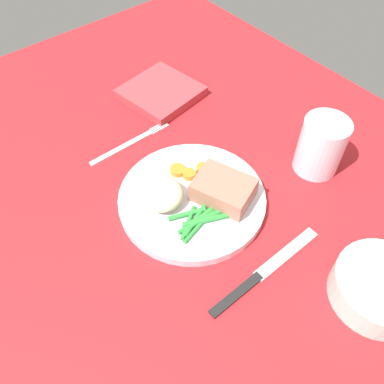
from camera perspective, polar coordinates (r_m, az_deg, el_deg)
name	(u,v)px	position (r cm, az deg, el deg)	size (l,w,h in cm)	color
dining_table	(201,204)	(65.36, 1.30, -1.75)	(120.00, 90.00, 2.00)	red
dinner_plate	(192,199)	(63.71, 0.00, -1.01)	(23.35, 23.35, 1.60)	white
meat_portion	(223,190)	(61.86, 4.49, 0.35)	(8.82, 6.68, 3.46)	#A86B56
mashed_potatoes	(162,194)	(61.14, -4.30, -0.27)	(6.68, 6.63, 3.70)	beige
carrot_slices	(193,171)	(65.89, 0.09, 3.04)	(5.42, 5.63, 1.00)	orange
green_beans	(202,218)	(60.05, 1.39, -3.78)	(6.46, 9.55, 0.90)	#2D8C38
fork	(130,143)	(73.85, -8.81, 6.85)	(1.44, 16.60, 0.40)	silver
knife	(263,273)	(58.26, 10.11, -11.23)	(1.70, 20.50, 0.64)	black
water_glass	(320,149)	(69.66, 17.74, 5.84)	(7.49, 7.49, 9.78)	silver
salad_bowl	(380,287)	(59.29, 25.26, -12.15)	(12.59, 12.59, 4.40)	silver
napkin	(161,92)	(83.26, -4.45, 13.95)	(13.50, 13.47, 1.89)	#B2383D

